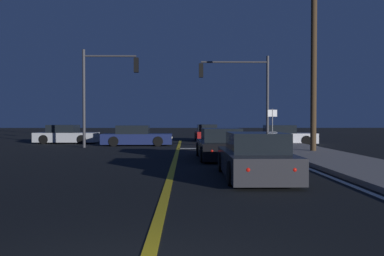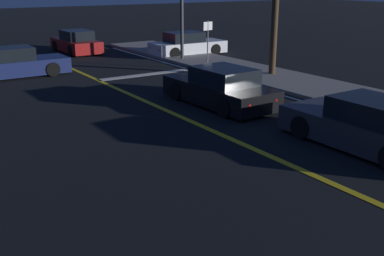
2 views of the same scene
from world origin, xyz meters
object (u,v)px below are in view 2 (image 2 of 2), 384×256
at_px(car_distant_tail_white, 187,45).
at_px(car_side_waiting_black, 220,88).
at_px(car_following_oncoming_charcoal, 367,127).
at_px(car_parked_curb_navy, 14,64).
at_px(street_sign_corner, 208,37).
at_px(car_lead_oncoming_red, 76,43).

xyz_separation_m(car_distant_tail_white, car_side_waiting_black, (-5.21, -10.15, 0.00)).
bearing_deg(car_following_oncoming_charcoal, car_parked_curb_navy, 109.83).
distance_m(car_following_oncoming_charcoal, street_sign_corner, 11.79).
height_order(car_side_waiting_black, car_following_oncoming_charcoal, same).
height_order(car_distant_tail_white, car_lead_oncoming_red, same).
height_order(car_parked_curb_navy, car_distant_tail_white, same).
distance_m(car_lead_oncoming_red, street_sign_corner, 9.65).
relative_size(car_lead_oncoming_red, street_sign_corner, 1.85).
bearing_deg(car_parked_curb_navy, car_distant_tail_white, 95.37).
bearing_deg(car_lead_oncoming_red, car_parked_curb_navy, -132.49).
relative_size(car_following_oncoming_charcoal, street_sign_corner, 1.94).
bearing_deg(street_sign_corner, car_following_oncoming_charcoal, -104.87).
bearing_deg(car_side_waiting_black, street_sign_corner, 56.70).
bearing_deg(car_parked_curb_navy, car_side_waiting_black, 27.10).
xyz_separation_m(car_parked_curb_navy, car_side_waiting_black, (4.80, -9.06, 0.00)).
xyz_separation_m(car_following_oncoming_charcoal, street_sign_corner, (3.01, 11.35, 1.00)).
xyz_separation_m(car_distant_tail_white, street_sign_corner, (-1.67, -4.41, 1.00)).
xyz_separation_m(car_parked_curb_navy, car_following_oncoming_charcoal, (5.33, -14.67, 0.00)).
relative_size(car_distant_tail_white, car_following_oncoming_charcoal, 0.99).
bearing_deg(car_parked_curb_navy, car_lead_oncoming_red, 137.88).
bearing_deg(car_lead_oncoming_red, car_distant_tail_white, -43.57).
relative_size(car_parked_curb_navy, street_sign_corner, 1.99).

